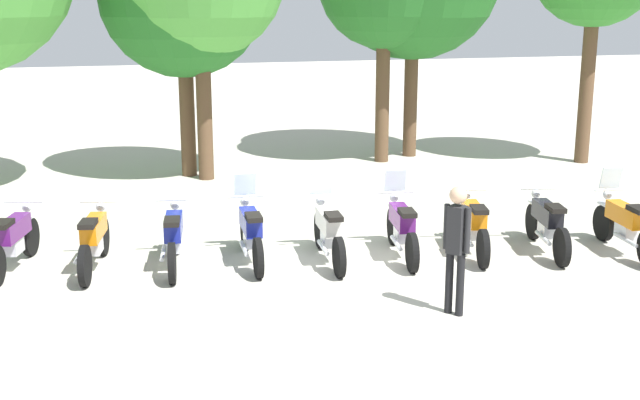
{
  "coord_description": "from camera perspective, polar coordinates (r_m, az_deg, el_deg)",
  "views": [
    {
      "loc": [
        -3.41,
        -12.57,
        4.28
      ],
      "look_at": [
        0.0,
        0.5,
        0.9
      ],
      "focal_mm": 46.44,
      "sensor_mm": 36.0,
      "label": 1
    }
  ],
  "objects": [
    {
      "name": "person_0",
      "position": [
        11.28,
        9.39,
        -2.7
      ],
      "size": [
        0.33,
        0.37,
        1.8
      ],
      "rotation": [
        0.0,
        0.0,
        3.79
      ],
      "color": "black",
      "rests_on": "ground_plane"
    },
    {
      "name": "motorcycle_7",
      "position": [
        14.53,
        15.36,
        -1.54
      ],
      "size": [
        0.75,
        2.16,
        0.99
      ],
      "rotation": [
        0.0,
        0.0,
        1.36
      ],
      "color": "black",
      "rests_on": "ground_plane"
    },
    {
      "name": "motorcycle_0",
      "position": [
        13.96,
        -20.39,
        -2.56
      ],
      "size": [
        0.81,
        2.14,
        0.99
      ],
      "rotation": [
        0.0,
        0.0,
        1.32
      ],
      "color": "black",
      "rests_on": "ground_plane"
    },
    {
      "name": "motorcycle_8",
      "position": [
        14.85,
        20.28,
        -1.52
      ],
      "size": [
        0.64,
        2.19,
        1.37
      ],
      "rotation": [
        0.0,
        0.0,
        1.46
      ],
      "color": "black",
      "rests_on": "ground_plane"
    },
    {
      "name": "motorcycle_1",
      "position": [
        13.59,
        -15.32,
        -2.6
      ],
      "size": [
        0.72,
        2.17,
        0.99
      ],
      "rotation": [
        0.0,
        0.0,
        1.39
      ],
      "color": "black",
      "rests_on": "ground_plane"
    },
    {
      "name": "ground_plane",
      "position": [
        13.71,
        0.53,
        -4.14
      ],
      "size": [
        80.0,
        80.0,
        0.0
      ],
      "primitive_type": "plane",
      "color": "#BCB7A8"
    },
    {
      "name": "motorcycle_6",
      "position": [
        14.18,
        10.53,
        -1.65
      ],
      "size": [
        0.79,
        2.15,
        0.99
      ],
      "rotation": [
        0.0,
        0.0,
        1.34
      ],
      "color": "black",
      "rests_on": "ground_plane"
    },
    {
      "name": "motorcycle_3",
      "position": [
        13.52,
        -4.81,
        -2.16
      ],
      "size": [
        0.62,
        2.19,
        1.37
      ],
      "rotation": [
        0.0,
        0.0,
        1.53
      ],
      "color": "black",
      "rests_on": "ground_plane"
    },
    {
      "name": "motorcycle_5",
      "position": [
        13.81,
        5.65,
        -1.83
      ],
      "size": [
        0.68,
        2.18,
        1.37
      ],
      "rotation": [
        0.0,
        0.0,
        1.43
      ],
      "color": "black",
      "rests_on": "ground_plane"
    },
    {
      "name": "motorcycle_2",
      "position": [
        13.44,
        -10.05,
        -2.5
      ],
      "size": [
        0.66,
        2.18,
        0.99
      ],
      "rotation": [
        0.0,
        0.0,
        1.44
      ],
      "color": "black",
      "rests_on": "ground_plane"
    },
    {
      "name": "motorcycle_4",
      "position": [
        13.52,
        0.59,
        -2.12
      ],
      "size": [
        0.62,
        2.19,
        1.37
      ],
      "rotation": [
        0.0,
        0.0,
        1.51
      ],
      "color": "black",
      "rests_on": "ground_plane"
    }
  ]
}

